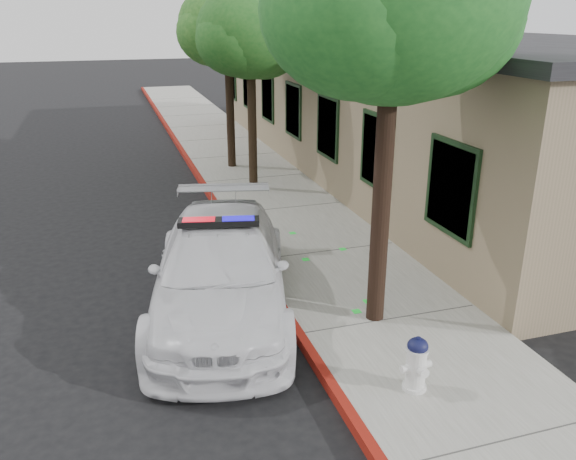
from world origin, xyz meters
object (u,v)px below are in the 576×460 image
Objects in this scene: street_tree_far at (228,30)px; street_tree_near at (394,4)px; street_tree_mid at (250,37)px; clapboard_building at (409,104)px; police_car at (221,269)px; fire_hydrant at (416,363)px.

street_tree_near is at bearing -89.52° from street_tree_far.
street_tree_near is 7.92m from street_tree_mid.
street_tree_mid is at bearing -169.41° from clapboard_building.
police_car is (-7.59, -7.65, -1.33)m from clapboard_building.
clapboard_building is at bearing -16.49° from street_tree_far.
fire_hydrant is 10.47m from street_tree_mid.
street_tree_far is (-0.09, 10.48, -0.60)m from street_tree_near.
street_tree_near is at bearing -89.62° from street_tree_mid.
police_car is at bearing 118.80° from fire_hydrant.
street_tree_near is (2.30, -1.23, 4.15)m from police_car.
street_tree_mid is 0.97× the size of street_tree_far.
clapboard_building is 10.72m from street_tree_near.
fire_hydrant is 0.14× the size of street_tree_far.
clapboard_building is at bearing 59.23° from fire_hydrant.
street_tree_mid is at bearing -89.22° from street_tree_far.
street_tree_mid is at bearing 85.12° from fire_hydrant.
fire_hydrant is (-5.63, -10.79, -1.59)m from clapboard_building.
street_tree_mid is (0.29, 9.79, 3.70)m from fire_hydrant.
street_tree_mid reaches higher than fire_hydrant.
police_car is at bearing 151.76° from street_tree_near.
police_car is 0.90× the size of street_tree_near.
street_tree_near is (-5.29, -8.89, 2.82)m from clapboard_building.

